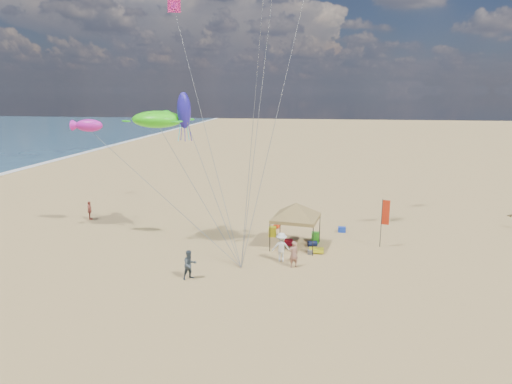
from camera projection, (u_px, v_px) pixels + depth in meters
ground at (248, 272)px, 25.22m from camera, size 280.00×280.00×0.00m
canopy_tent at (296, 205)px, 28.75m from camera, size 5.53×5.53×3.44m
feather_flag at (384, 216)px, 28.78m from camera, size 0.49×0.12×3.25m
cooler_red at (289, 242)px, 29.64m from camera, size 0.54×0.38×0.38m
cooler_blue at (342, 230)px, 32.34m from camera, size 0.54×0.38×0.38m
bag_navy at (312, 244)px, 29.38m from camera, size 0.69×0.54×0.36m
bag_orange at (277, 226)px, 33.23m from camera, size 0.54×0.69×0.36m
chair_green at (315, 237)px, 30.12m from camera, size 0.50×0.50×0.70m
chair_yellow at (272, 232)px, 31.37m from camera, size 0.50×0.50×0.70m
crate_grey at (310, 252)px, 28.00m from camera, size 0.34×0.30×0.28m
beach_cart at (316, 250)px, 28.13m from camera, size 0.90×0.50×0.24m
person_near_a at (293, 254)px, 25.78m from camera, size 0.69×0.62×1.60m
person_near_b at (190, 265)px, 24.15m from camera, size 1.01×1.00×1.64m
person_near_c at (281, 247)px, 26.65m from camera, size 1.18×0.70×1.79m
person_far_a at (90, 210)px, 35.35m from camera, size 0.70×0.95×1.50m
turtle_kite at (157, 119)px, 28.73m from camera, size 3.51×2.91×1.10m
fish_kite at (89, 125)px, 30.05m from camera, size 1.98×1.10×0.85m
squid_kite at (184, 110)px, 28.08m from camera, size 0.88×0.88×2.28m
stunt_kite_pink at (174, 6)px, 36.90m from camera, size 1.17×0.84×0.99m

